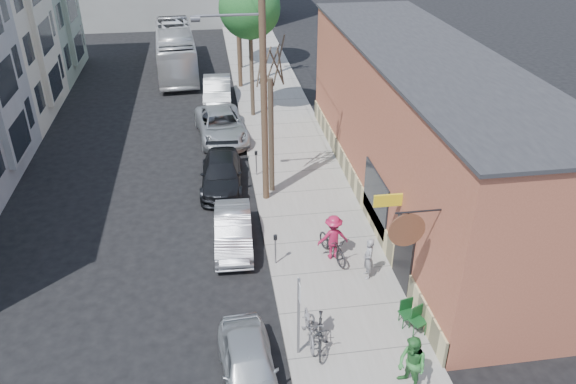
{
  "coord_description": "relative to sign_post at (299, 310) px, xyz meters",
  "views": [
    {
      "loc": [
        0.23,
        -15.93,
        12.75
      ],
      "look_at": [
        3.14,
        3.66,
        1.5
      ],
      "focal_mm": 35.0,
      "sensor_mm": 36.0,
      "label": 1
    }
  ],
  "objects": [
    {
      "name": "parking_meter_near",
      "position": [
        -0.1,
        4.53,
        -0.85
      ],
      "size": [
        0.14,
        0.14,
        1.24
      ],
      "color": "slate",
      "rests_on": "sidewalk"
    },
    {
      "name": "sidewalk",
      "position": [
        1.9,
        14.75,
        -1.76
      ],
      "size": [
        4.5,
        58.0,
        0.15
      ],
      "primitive_type": "cube",
      "color": "gray",
      "rests_on": "ground"
    },
    {
      "name": "car_3",
      "position": [
        -1.55,
        16.52,
        -1.08
      ],
      "size": [
        3.02,
        5.63,
        1.5
      ],
      "primitive_type": "imported",
      "rotation": [
        0.0,
        0.0,
        0.1
      ],
      "color": "#ADB2B5",
      "rests_on": "ground"
    },
    {
      "name": "tree_leafy_mid",
      "position": [
        0.45,
        19.39,
        4.53
      ],
      "size": [
        3.4,
        3.4,
        7.93
      ],
      "color": "#44392C",
      "rests_on": "sidewalk"
    },
    {
      "name": "cyclist",
      "position": [
        2.06,
        4.6,
        -0.79
      ],
      "size": [
        1.19,
        0.72,
        1.79
      ],
      "primitive_type": "imported",
      "rotation": [
        0.0,
        0.0,
        3.19
      ],
      "color": "#9C163C",
      "rests_on": "sidewalk"
    },
    {
      "name": "car_2",
      "position": [
        -1.78,
        11.0,
        -1.16
      ],
      "size": [
        2.19,
        4.76,
        1.35
      ],
      "primitive_type": "imported",
      "rotation": [
        0.0,
        0.0,
        -0.07
      ],
      "color": "black",
      "rests_on": "ground"
    },
    {
      "name": "parked_bike_b",
      "position": [
        0.44,
        0.53,
        -1.2
      ],
      "size": [
        0.72,
        1.87,
        0.97
      ],
      "primitive_type": "imported",
      "rotation": [
        0.0,
        0.0,
        -0.04
      ],
      "color": "slate",
      "rests_on": "sidewalk"
    },
    {
      "name": "parking_meter_far",
      "position": [
        -0.1,
        11.66,
        -0.85
      ],
      "size": [
        0.14,
        0.14,
        1.24
      ],
      "color": "slate",
      "rests_on": "sidewalk"
    },
    {
      "name": "utility_pole_near",
      "position": [
        0.04,
        9.42,
        3.58
      ],
      "size": [
        3.57,
        0.28,
        10.0
      ],
      "color": "#503A28",
      "rests_on": "sidewalk"
    },
    {
      "name": "sign_post",
      "position": [
        0.0,
        0.0,
        0.0
      ],
      "size": [
        0.07,
        0.45,
        2.8
      ],
      "color": "slate",
      "rests_on": "sidewalk"
    },
    {
      "name": "patron_green",
      "position": [
        2.85,
        -1.81,
        -0.77
      ],
      "size": [
        0.97,
        1.08,
        1.83
      ],
      "primitive_type": "imported",
      "rotation": [
        0.0,
        0.0,
        -1.2
      ],
      "color": "#2F7734",
      "rests_on": "sidewalk"
    },
    {
      "name": "parked_bike_a",
      "position": [
        0.7,
        0.15,
        -1.14
      ],
      "size": [
        0.87,
        1.87,
        1.08
      ],
      "primitive_type": "imported",
      "rotation": [
        0.0,
        0.0,
        -0.21
      ],
      "color": "black",
      "rests_on": "sidewalk"
    },
    {
      "name": "utility_pole_far",
      "position": [
        0.1,
        24.71,
        3.51
      ],
      "size": [
        1.8,
        0.28,
        10.0
      ],
      "color": "#503A28",
      "rests_on": "sidewalk"
    },
    {
      "name": "patio_chair_b",
      "position": [
        3.85,
        0.31,
        -1.24
      ],
      "size": [
        0.66,
        0.66,
        0.88
      ],
      "primitive_type": null,
      "rotation": [
        0.0,
        0.0,
        0.44
      ],
      "color": "#12401B",
      "rests_on": "sidewalk"
    },
    {
      "name": "ground",
      "position": [
        -2.35,
        3.75,
        -1.83
      ],
      "size": [
        120.0,
        120.0,
        0.0
      ],
      "primitive_type": "plane",
      "color": "black"
    },
    {
      "name": "patio_chair_a",
      "position": [
        3.63,
        0.69,
        -1.24
      ],
      "size": [
        0.59,
        0.59,
        0.88
      ],
      "primitive_type": null,
      "rotation": [
        0.0,
        0.0,
        0.21
      ],
      "color": "#12401B",
      "rests_on": "sidewalk"
    },
    {
      "name": "car_4",
      "position": [
        -1.55,
        22.15,
        -1.03
      ],
      "size": [
        1.89,
        4.91,
        1.6
      ],
      "primitive_type": "imported",
      "rotation": [
        0.0,
        0.0,
        -0.04
      ],
      "color": "#909597",
      "rests_on": "ground"
    },
    {
      "name": "tree_bare",
      "position": [
        0.45,
        10.09,
        0.95
      ],
      "size": [
        0.24,
        0.24,
        5.27
      ],
      "color": "#44392C",
      "rests_on": "sidewalk"
    },
    {
      "name": "patron_grey",
      "position": [
        3.04,
        3.26,
        -0.89
      ],
      "size": [
        0.39,
        0.59,
        1.59
      ],
      "primitive_type": "imported",
      "rotation": [
        0.0,
        0.0,
        -1.6
      ],
      "color": "gray",
      "rests_on": "sidewalk"
    },
    {
      "name": "car_0",
      "position": [
        -1.55,
        -0.82,
        -1.17
      ],
      "size": [
        1.77,
        3.94,
        1.32
      ],
      "primitive_type": "imported",
      "rotation": [
        0.0,
        0.0,
        0.06
      ],
      "color": "#B4B9BD",
      "rests_on": "ground"
    },
    {
      "name": "cafe_building",
      "position": [
        6.64,
        8.74,
        1.47
      ],
      "size": [
        6.6,
        20.2,
        6.61
      ],
      "color": "#A1543B",
      "rests_on": "ground"
    },
    {
      "name": "car_1",
      "position": [
        -1.55,
        6.15,
        -1.16
      ],
      "size": [
        1.58,
        4.11,
        1.33
      ],
      "primitive_type": "imported",
      "rotation": [
        0.0,
        0.0,
        -0.04
      ],
      "color": "#ACADB4",
      "rests_on": "ground"
    },
    {
      "name": "cyclist_bike",
      "position": [
        2.06,
        4.6,
        -1.15
      ],
      "size": [
        1.23,
        2.14,
        1.06
      ],
      "primitive_type": "imported",
      "rotation": [
        0.0,
        0.0,
        0.27
      ],
      "color": "black",
      "rests_on": "sidewalk"
    },
    {
      "name": "bus",
      "position": [
        -4.26,
        29.3,
        -0.29
      ],
      "size": [
        3.25,
        11.24,
        3.09
      ],
      "primitive_type": "imported",
      "rotation": [
        0.0,
        0.0,
        0.06
      ],
      "color": "white",
      "rests_on": "ground"
    }
  ]
}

